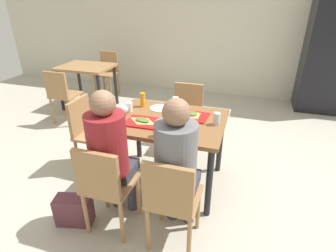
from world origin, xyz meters
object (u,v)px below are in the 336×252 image
at_px(chair_far_side, 187,112).
at_px(tray_red_near, 144,122).
at_px(person_in_brown_jacket, 177,161).
at_px(handbag, 74,210).
at_px(person_in_red, 110,149).
at_px(foil_bundle, 123,110).
at_px(paper_plate_near_edge, 178,132).
at_px(pizza_slice_b, 192,114).
at_px(plastic_cup_c, 129,107).
at_px(condiment_bottle, 143,100).
at_px(chair_left_end, 89,129).
at_px(soda_can, 217,119).
at_px(background_chair_far, 108,70).
at_px(tray_red_far, 190,116).
at_px(plastic_cup_a, 175,101).
at_px(paper_plate_center, 160,108).
at_px(pizza_slice_a, 143,120).
at_px(background_table, 87,73).
at_px(chair_near_right, 171,198).
at_px(main_table, 168,128).
at_px(drink_fridge, 326,56).
at_px(chair_near_left, 105,184).
at_px(plastic_cup_b, 158,131).
at_px(background_chair_near, 62,93).

height_order(chair_far_side, tray_red_near, chair_far_side).
distance_m(person_in_brown_jacket, handbag, 1.12).
height_order(person_in_red, foil_bundle, person_in_red).
bearing_deg(paper_plate_near_edge, pizza_slice_b, 83.18).
bearing_deg(plastic_cup_c, foil_bundle, -107.97).
height_order(pizza_slice_b, condiment_bottle, condiment_bottle).
bearing_deg(tray_red_near, chair_left_end, 168.49).
relative_size(soda_can, background_chair_far, 0.14).
height_order(chair_left_end, background_chair_far, same).
xyz_separation_m(person_in_brown_jacket, tray_red_near, (-0.48, 0.53, 0.02)).
xyz_separation_m(chair_left_end, pizza_slice_b, (1.17, 0.15, 0.28)).
height_order(tray_red_far, plastic_cup_a, plastic_cup_a).
height_order(chair_far_side, paper_plate_center, chair_far_side).
xyz_separation_m(pizza_slice_a, background_table, (-1.83, 1.84, -0.16)).
bearing_deg(pizza_slice_b, foil_bundle, -166.23).
xyz_separation_m(paper_plate_center, handbag, (-0.46, -1.08, -0.64)).
bearing_deg(chair_near_right, main_table, 109.07).
bearing_deg(chair_near_right, paper_plate_center, 113.16).
xyz_separation_m(main_table, chair_near_right, (0.28, -0.82, -0.16)).
xyz_separation_m(person_in_red, plastic_cup_a, (0.26, 1.05, 0.06)).
bearing_deg(chair_near_right, pizza_slice_a, 126.57).
relative_size(tray_red_far, drink_fridge, 0.19).
bearing_deg(paper_plate_center, plastic_cup_a, 42.77).
bearing_deg(chair_left_end, pizza_slice_a, -11.58).
bearing_deg(handbag, tray_red_far, 49.33).
bearing_deg(tray_red_far, plastic_cup_c, -174.26).
bearing_deg(drink_fridge, person_in_red, -121.97).
bearing_deg(person_in_red, background_table, 126.49).
bearing_deg(person_in_red, tray_red_far, 59.28).
bearing_deg(tray_red_near, foil_bundle, 155.18).
bearing_deg(drink_fridge, tray_red_far, -122.33).
xyz_separation_m(chair_near_left, chair_near_right, (0.57, 0.00, 0.00)).
distance_m(pizza_slice_b, condiment_bottle, 0.60).
bearing_deg(pizza_slice_b, chair_far_side, 107.91).
relative_size(person_in_brown_jacket, background_chair_far, 1.47).
xyz_separation_m(plastic_cup_b, background_chair_near, (-2.07, 1.33, -0.31)).
bearing_deg(condiment_bottle, plastic_cup_b, -57.03).
bearing_deg(main_table, background_table, 140.30).
height_order(chair_near_right, plastic_cup_b, plastic_cup_b).
relative_size(paper_plate_near_edge, handbag, 0.69).
height_order(main_table, person_in_red, person_in_red).
distance_m(tray_red_far, condiment_bottle, 0.58).
xyz_separation_m(handbag, background_chair_far, (-1.41, 3.26, 0.37)).
relative_size(chair_near_right, plastic_cup_b, 8.70).
bearing_deg(pizza_slice_a, background_chair_far, 125.32).
bearing_deg(person_in_brown_jacket, chair_left_end, 151.14).
xyz_separation_m(condiment_bottle, background_chair_near, (-1.67, 0.72, -0.34)).
height_order(paper_plate_near_edge, soda_can, soda_can).
bearing_deg(plastic_cup_b, condiment_bottle, 122.97).
distance_m(soda_can, background_table, 3.03).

